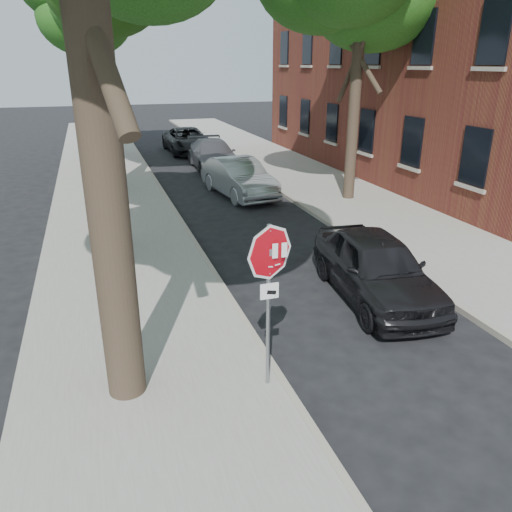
{
  "coord_description": "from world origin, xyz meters",
  "views": [
    {
      "loc": [
        -2.92,
        -6.2,
        4.8
      ],
      "look_at": [
        -0.71,
        0.55,
        2.05
      ],
      "focal_mm": 35.0,
      "sensor_mm": 36.0,
      "label": 1
    }
  ],
  "objects": [
    {
      "name": "ground",
      "position": [
        0.0,
        0.0,
        0.0
      ],
      "size": [
        120.0,
        120.0,
        0.0
      ],
      "primitive_type": "plane",
      "color": "black",
      "rests_on": "ground"
    },
    {
      "name": "sidewalk_left",
      "position": [
        -2.5,
        12.0,
        0.06
      ],
      "size": [
        4.0,
        55.0,
        0.12
      ],
      "primitive_type": "cube",
      "color": "gray",
      "rests_on": "ground"
    },
    {
      "name": "sidewalk_right",
      "position": [
        6.0,
        12.0,
        0.06
      ],
      "size": [
        4.0,
        55.0,
        0.12
      ],
      "primitive_type": "cube",
      "color": "gray",
      "rests_on": "ground"
    },
    {
      "name": "curb_left",
      "position": [
        -0.45,
        12.0,
        0.07
      ],
      "size": [
        0.12,
        55.0,
        0.13
      ],
      "primitive_type": "cube",
      "color": "#9E9384",
      "rests_on": "ground"
    },
    {
      "name": "curb_right",
      "position": [
        3.95,
        12.0,
        0.07
      ],
      "size": [
        0.12,
        55.0,
        0.13
      ],
      "primitive_type": "cube",
      "color": "#9E9384",
      "rests_on": "ground"
    },
    {
      "name": "stop_sign",
      "position": [
        -0.7,
        -0.03,
        1.95
      ],
      "size": [
        0.76,
        0.34,
        2.61
      ],
      "color": "gray",
      "rests_on": "sidewalk_left"
    },
    {
      "name": "tree_far",
      "position": [
        -2.72,
        21.11,
        7.21
      ],
      "size": [
        5.29,
        4.91,
        9.33
      ],
      "color": "black",
      "rests_on": "sidewalk_left"
    },
    {
      "name": "car_a",
      "position": [
        2.6,
        2.39,
        0.72
      ],
      "size": [
        2.14,
        4.38,
        1.44
      ],
      "primitive_type": "imported",
      "rotation": [
        0.0,
        0.0,
        -0.11
      ],
      "color": "black",
      "rests_on": "ground"
    },
    {
      "name": "car_b",
      "position": [
        2.31,
        11.94,
        0.71
      ],
      "size": [
        2.08,
        4.5,
        1.43
      ],
      "primitive_type": "imported",
      "rotation": [
        0.0,
        0.0,
        0.14
      ],
      "color": "#919598",
      "rests_on": "ground"
    },
    {
      "name": "car_c",
      "position": [
        2.6,
        17.27,
        0.69
      ],
      "size": [
        2.04,
        4.81,
        1.38
      ],
      "primitive_type": "imported",
      "rotation": [
        0.0,
        0.0,
        -0.02
      ],
      "color": "#55545A",
      "rests_on": "ground"
    },
    {
      "name": "car_d",
      "position": [
        2.36,
        22.45,
        0.69
      ],
      "size": [
        2.38,
        5.02,
        1.39
      ],
      "primitive_type": "imported",
      "rotation": [
        0.0,
        0.0,
        0.02
      ],
      "color": "black",
      "rests_on": "ground"
    }
  ]
}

